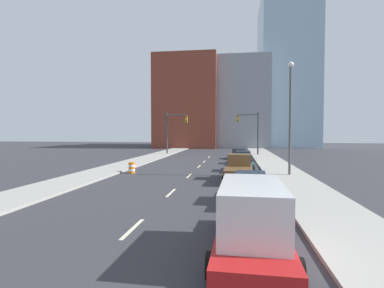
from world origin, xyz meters
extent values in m
cube|color=#9E9B93|center=(-7.92, 49.25, 0.08)|extent=(3.49, 98.50, 0.15)
cube|color=#9E9B93|center=(7.92, 49.25, 0.08)|extent=(3.49, 98.50, 0.15)
cube|color=beige|center=(0.00, 8.86, 0.00)|extent=(0.16, 2.40, 0.01)
cube|color=beige|center=(0.00, 15.52, 0.00)|extent=(0.16, 2.40, 0.01)
cube|color=beige|center=(0.00, 22.41, 0.00)|extent=(0.16, 2.40, 0.01)
cube|color=beige|center=(0.00, 29.16, 0.00)|extent=(0.16, 2.40, 0.01)
cube|color=beige|center=(0.00, 34.30, 0.00)|extent=(0.16, 2.40, 0.01)
cube|color=beige|center=(0.00, 41.01, 0.00)|extent=(0.16, 2.40, 0.01)
cube|color=brown|center=(-7.40, 69.13, 10.39)|extent=(14.00, 16.00, 20.77)
cube|color=gray|center=(5.17, 73.13, 10.18)|extent=(12.00, 20.00, 20.36)
cube|color=#99B7CC|center=(16.20, 77.13, 18.18)|extent=(13.00, 20.00, 36.36)
cylinder|color=#38383D|center=(-7.15, 45.25, 3.34)|extent=(0.24, 0.24, 6.68)
cylinder|color=#38383D|center=(-5.58, 45.25, 6.28)|extent=(3.13, 0.16, 0.16)
cube|color=#B79319|center=(-4.02, 45.25, 5.65)|extent=(0.34, 0.32, 1.10)
cylinder|color=#4C0C0C|center=(-4.02, 45.08, 5.99)|extent=(0.22, 0.04, 0.22)
cylinder|color=yellow|center=(-4.02, 45.08, 5.65)|extent=(0.22, 0.04, 0.22)
cylinder|color=#0C3F14|center=(-4.02, 45.08, 5.31)|extent=(0.22, 0.04, 0.22)
cylinder|color=#38383D|center=(7.17, 45.25, 3.34)|extent=(0.24, 0.24, 6.68)
cylinder|color=#38383D|center=(5.60, 45.25, 6.28)|extent=(3.13, 0.16, 0.16)
cube|color=#B79319|center=(4.04, 45.25, 5.65)|extent=(0.34, 0.32, 1.10)
cylinder|color=#4C0C0C|center=(4.04, 45.08, 5.99)|extent=(0.22, 0.04, 0.22)
cylinder|color=yellow|center=(4.04, 45.08, 5.65)|extent=(0.22, 0.04, 0.22)
cylinder|color=#0C3F14|center=(4.04, 45.08, 5.31)|extent=(0.22, 0.04, 0.22)
cylinder|color=orange|center=(-5.21, 23.28, 0.10)|extent=(0.56, 0.56, 0.19)
cylinder|color=white|center=(-5.21, 23.28, 0.29)|extent=(0.56, 0.56, 0.19)
cylinder|color=orange|center=(-5.21, 23.28, 0.47)|extent=(0.56, 0.56, 0.19)
cylinder|color=white|center=(-5.21, 23.28, 0.67)|extent=(0.56, 0.56, 0.19)
cylinder|color=orange|center=(-5.21, 23.28, 0.85)|extent=(0.56, 0.56, 0.19)
cylinder|color=#4C4C51|center=(8.12, 23.33, 4.39)|extent=(0.20, 0.20, 8.78)
sphere|color=white|center=(8.12, 23.33, 9.00)|extent=(0.44, 0.44, 0.44)
cube|color=red|center=(4.27, 7.32, 0.47)|extent=(2.12, 6.08, 0.56)
cube|color=silver|center=(4.26, 7.01, 1.44)|extent=(1.83, 3.78, 1.39)
cylinder|color=black|center=(3.27, 9.21, 0.34)|extent=(0.23, 0.68, 0.68)
cylinder|color=black|center=(5.34, 9.17, 0.34)|extent=(0.23, 0.68, 0.68)
cylinder|color=black|center=(3.20, 5.46, 0.34)|extent=(0.23, 0.68, 0.68)
cylinder|color=black|center=(5.27, 5.42, 0.34)|extent=(0.23, 0.68, 0.68)
cube|color=slate|center=(4.55, 13.82, 0.53)|extent=(1.96, 4.63, 0.69)
cube|color=#1E2838|center=(4.55, 13.82, 1.20)|extent=(1.61, 2.13, 0.64)
cylinder|color=black|center=(3.75, 15.27, 0.34)|extent=(0.26, 0.70, 0.68)
cylinder|color=black|center=(5.51, 15.17, 0.34)|extent=(0.26, 0.70, 0.68)
cylinder|color=black|center=(3.59, 12.46, 0.34)|extent=(0.26, 0.70, 0.68)
cylinder|color=black|center=(5.35, 12.36, 0.34)|extent=(0.26, 0.70, 0.68)
cube|color=brown|center=(4.03, 20.52, 0.61)|extent=(2.13, 5.46, 0.88)
cube|color=brown|center=(4.07, 21.33, 1.48)|extent=(1.75, 1.68, 0.86)
cylinder|color=black|center=(3.11, 22.23, 0.31)|extent=(0.24, 0.63, 0.62)
cylinder|color=black|center=(5.09, 22.15, 0.31)|extent=(0.24, 0.63, 0.62)
cylinder|color=black|center=(2.97, 18.89, 0.31)|extent=(0.24, 0.63, 0.62)
cylinder|color=black|center=(4.96, 18.82, 0.31)|extent=(0.24, 0.63, 0.62)
cube|color=#196B75|center=(4.42, 26.16, 0.53)|extent=(1.77, 4.32, 0.69)
cube|color=#1E2838|center=(4.42, 26.16, 1.19)|extent=(1.55, 1.95, 0.63)
cylinder|color=black|center=(3.51, 27.50, 0.33)|extent=(0.22, 0.66, 0.66)
cylinder|color=black|center=(5.34, 27.49, 0.33)|extent=(0.22, 0.66, 0.66)
cylinder|color=black|center=(3.51, 24.82, 0.33)|extent=(0.22, 0.66, 0.66)
cylinder|color=black|center=(5.33, 24.81, 0.33)|extent=(0.22, 0.66, 0.66)
cube|color=silver|center=(4.59, 32.60, 0.50)|extent=(1.84, 4.65, 0.67)
cube|color=#1E2838|center=(4.59, 32.60, 1.14)|extent=(1.60, 2.10, 0.61)
cylinder|color=black|center=(3.64, 34.03, 0.30)|extent=(0.22, 0.61, 0.61)
cylinder|color=black|center=(5.51, 34.05, 0.30)|extent=(0.22, 0.61, 0.61)
cylinder|color=black|center=(3.67, 31.16, 0.30)|extent=(0.22, 0.61, 0.61)
cylinder|color=black|center=(5.54, 31.17, 0.30)|extent=(0.22, 0.61, 0.61)
cube|color=orange|center=(4.17, 38.71, 0.48)|extent=(1.96, 4.30, 0.61)
cube|color=#1E2838|center=(4.17, 38.71, 1.07)|extent=(1.68, 1.95, 0.57)
cylinder|color=black|center=(3.24, 40.06, 0.33)|extent=(0.24, 0.66, 0.66)
cylinder|color=black|center=(5.17, 40.01, 0.33)|extent=(0.24, 0.66, 0.66)
cylinder|color=black|center=(3.18, 37.42, 0.33)|extent=(0.24, 0.66, 0.66)
cylinder|color=black|center=(5.10, 37.37, 0.33)|extent=(0.24, 0.66, 0.66)
camera|label=1|loc=(3.79, -1.72, 3.61)|focal=28.00mm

